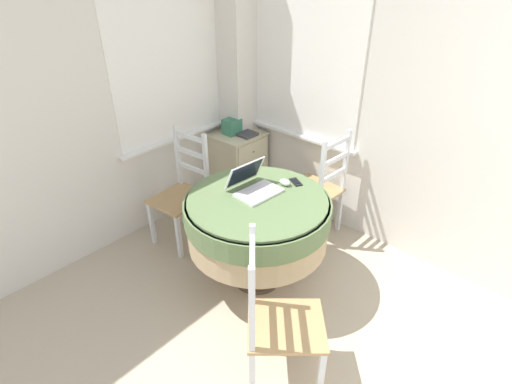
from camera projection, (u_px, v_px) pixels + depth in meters
corner_room_shell at (280, 112)px, 2.75m from camera, size 4.13×5.07×2.55m
round_dining_table at (257, 218)px, 2.86m from camera, size 1.04×1.04×0.75m
laptop at (254, 186)px, 2.84m from camera, size 0.34×0.32×0.21m
computer_mouse at (285, 182)px, 2.93m from camera, size 0.06×0.09×0.05m
cell_phone at (296, 182)px, 2.97m from camera, size 0.11×0.13×0.01m
dining_chair_near_back_window at (183, 193)px, 3.41m from camera, size 0.47×0.42×0.99m
dining_chair_near_right_window at (318, 188)px, 3.49m from camera, size 0.40×0.45×0.99m
dining_chair_camera_near at (277, 322)px, 2.22m from camera, size 0.57×0.58×0.99m
corner_cabinet at (238, 165)px, 4.10m from camera, size 0.48×0.44×0.70m
storage_box at (232, 126)px, 3.88m from camera, size 0.16×0.13×0.15m
book_on_cabinet at (244, 133)px, 3.90m from camera, size 0.17×0.26×0.02m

